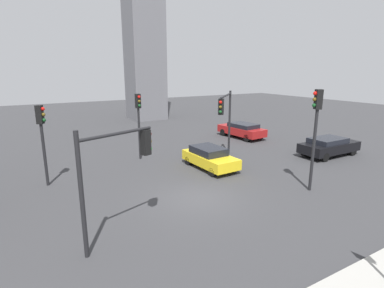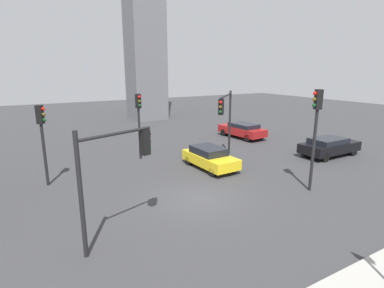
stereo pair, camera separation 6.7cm
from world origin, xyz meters
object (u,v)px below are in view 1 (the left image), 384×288
object	(u,v)px
traffic_light_1	(118,161)
traffic_light_4	(316,122)
traffic_light_0	(42,130)
car_2	(210,157)
traffic_light_3	(139,114)
traffic_light_2	(226,112)
car_3	(329,146)
car_4	(242,130)

from	to	relation	value
traffic_light_1	traffic_light_4	size ratio (longest dim) A/B	0.83
traffic_light_0	car_2	distance (m)	10.08
traffic_light_3	car_2	bearing A→B (deg)	30.32
traffic_light_3	traffic_light_4	xyz separation A→B (m)	(5.80, -10.23, 0.45)
car_2	traffic_light_1	bearing A→B (deg)	-56.30
traffic_light_0	traffic_light_4	distance (m)	14.51
traffic_light_4	car_2	size ratio (longest dim) A/B	1.28
traffic_light_2	car_3	size ratio (longest dim) A/B	1.01
traffic_light_2	traffic_light_0	bearing A→B (deg)	-50.08
traffic_light_1	traffic_light_4	bearing A→B (deg)	-21.04
car_3	car_4	distance (m)	8.36
traffic_light_2	car_2	bearing A→B (deg)	-19.35
traffic_light_3	car_3	bearing A→B (deg)	57.23
traffic_light_1	car_3	size ratio (longest dim) A/B	0.95
traffic_light_2	car_3	distance (m)	8.55
traffic_light_2	car_4	world-z (taller)	traffic_light_2
traffic_light_0	traffic_light_3	distance (m)	6.81
traffic_light_2	traffic_light_4	size ratio (longest dim) A/B	0.90
traffic_light_4	car_4	world-z (taller)	traffic_light_4
traffic_light_4	car_4	distance (m)	13.42
traffic_light_2	car_2	distance (m)	3.43
traffic_light_4	car_3	bearing A→B (deg)	-125.63
traffic_light_4	traffic_light_3	bearing A→B (deg)	-35.74
traffic_light_2	car_3	world-z (taller)	traffic_light_2
traffic_light_4	car_3	world-z (taller)	traffic_light_4
traffic_light_2	car_4	bearing A→B (deg)	177.80
car_2	traffic_light_3	bearing A→B (deg)	-145.97
traffic_light_1	car_4	xyz separation A→B (m)	(15.37, 11.74, -2.37)
traffic_light_2	car_2	world-z (taller)	traffic_light_2
traffic_light_4	car_3	distance (m)	8.37
traffic_light_0	car_2	world-z (taller)	traffic_light_0
traffic_light_1	traffic_light_2	distance (m)	11.46
traffic_light_3	traffic_light_2	bearing A→B (deg)	49.09
traffic_light_0	traffic_light_4	xyz separation A→B (m)	(12.18, -7.87, 0.57)
traffic_light_0	car_3	bearing A→B (deg)	17.84
traffic_light_0	car_3	xyz separation A→B (m)	(18.98, -4.00, -2.42)
car_2	car_4	size ratio (longest dim) A/B	0.86
car_4	traffic_light_2	bearing A→B (deg)	126.59
traffic_light_0	traffic_light_2	world-z (taller)	traffic_light_2
traffic_light_2	traffic_light_4	bearing A→B (deg)	52.30
traffic_light_1	traffic_light_4	world-z (taller)	traffic_light_4
car_3	traffic_light_1	bearing A→B (deg)	-168.34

